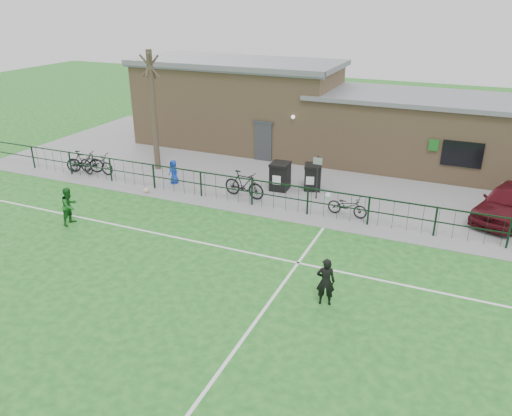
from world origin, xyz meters
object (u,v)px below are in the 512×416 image
at_px(sign_post, 317,177).
at_px(ball_ground, 146,190).
at_px(wheelie_bin_right, 280,177).
at_px(outfield_player, 70,206).
at_px(bicycle_d, 244,184).
at_px(spectator_child, 174,172).
at_px(bare_tree, 153,112).
at_px(wheelie_bin_left, 313,178).
at_px(bicycle_c, 96,163).
at_px(car_maroon, 509,202).
at_px(bicycle_a, 81,164).
at_px(bicycle_b, 85,162).
at_px(bicycle_e, 347,206).

height_order(sign_post, ball_ground, sign_post).
distance_m(wheelie_bin_right, outfield_player, 9.25).
xyz_separation_m(bicycle_d, spectator_child, (-3.85, 0.29, -0.03)).
bearing_deg(bare_tree, wheelie_bin_right, -2.14).
relative_size(wheelie_bin_left, ball_ground, 4.52).
height_order(bicycle_c, ball_ground, bicycle_c).
bearing_deg(wheelie_bin_right, ball_ground, -155.71).
relative_size(bare_tree, spectator_child, 5.19).
bearing_deg(bicycle_d, bicycle_c, 97.27).
relative_size(car_maroon, spectator_child, 3.71).
bearing_deg(ball_ground, sign_post, 18.11).
bearing_deg(spectator_child, sign_post, 23.27).
height_order(bicycle_a, outfield_player, outfield_player).
bearing_deg(wheelie_bin_left, bicycle_d, -153.23).
bearing_deg(sign_post, ball_ground, -161.89).
bearing_deg(sign_post, bicycle_b, -173.81).
xyz_separation_m(bare_tree, wheelie_bin_left, (8.32, 0.36, -2.42)).
bearing_deg(bicycle_d, bicycle_a, 98.55).
bearing_deg(wheelie_bin_left, bare_tree, 168.04).
relative_size(bicycle_a, bicycle_c, 0.84).
bearing_deg(spectator_child, car_maroon, 23.45).
xyz_separation_m(bicycle_c, outfield_player, (3.09, -5.19, 0.21)).
height_order(sign_post, bicycle_c, sign_post).
bearing_deg(sign_post, bicycle_d, -159.78).
distance_m(wheelie_bin_left, sign_post, 1.28).
relative_size(bare_tree, bicycle_c, 2.97).
relative_size(wheelie_bin_left, bicycle_e, 0.66).
relative_size(wheelie_bin_left, car_maroon, 0.26).
bearing_deg(wheelie_bin_right, bicycle_d, -128.79).
xyz_separation_m(car_maroon, outfield_player, (-15.85, -7.34, 0.01)).
relative_size(bicycle_a, bicycle_d, 0.84).
bearing_deg(ball_ground, bicycle_d, 16.62).
bearing_deg(outfield_player, bicycle_c, 29.71).
bearing_deg(bare_tree, spectator_child, -38.09).
xyz_separation_m(wheelie_bin_left, ball_ground, (-6.86, -3.49, -0.45)).
height_order(wheelie_bin_left, ball_ground, wheelie_bin_left).
bearing_deg(bicycle_d, bicycle_b, 97.97).
height_order(bare_tree, bicycle_e, bare_tree).
height_order(car_maroon, bicycle_e, car_maroon).
distance_m(sign_post, ball_ground, 7.81).
bearing_deg(bicycle_a, wheelie_bin_right, -71.92).
bearing_deg(ball_ground, bicycle_a, 167.54).
distance_m(outfield_player, ball_ground, 4.08).
xyz_separation_m(bare_tree, bicycle_b, (-3.02, -2.00, -2.41)).
bearing_deg(outfield_player, wheelie_bin_left, -46.69).
bearing_deg(bicycle_d, ball_ground, 113.46).
relative_size(car_maroon, bicycle_d, 2.13).
xyz_separation_m(bicycle_a, ball_ground, (4.67, -1.03, -0.34)).
bearing_deg(bare_tree, bicycle_b, -146.48).
bearing_deg(outfield_player, bare_tree, 4.58).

